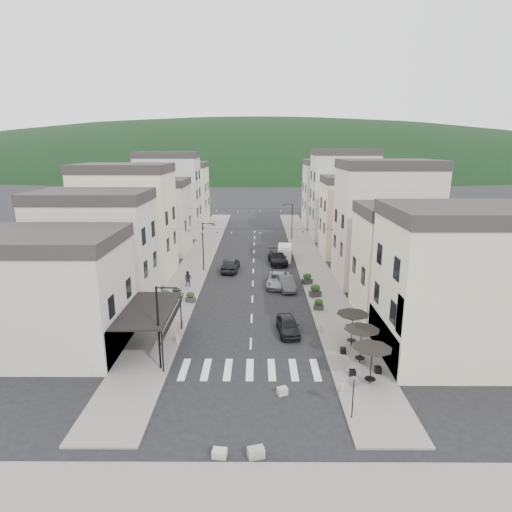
# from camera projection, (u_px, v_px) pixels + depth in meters

# --- Properties ---
(ground) EXTENTS (700.00, 700.00, 0.00)m
(ground) POSITION_uv_depth(u_px,v_px,m) (249.00, 385.00, 27.33)
(ground) COLOR black
(ground) RESTS_ON ground
(sidewalk_left) EXTENTS (4.00, 76.00, 0.12)m
(sidewalk_left) POSITION_uv_depth(u_px,v_px,m) (199.00, 258.00, 58.35)
(sidewalk_left) COLOR slate
(sidewalk_left) RESTS_ON ground
(sidewalk_right) EXTENTS (4.00, 76.00, 0.12)m
(sidewalk_right) POSITION_uv_depth(u_px,v_px,m) (309.00, 258.00, 58.29)
(sidewalk_right) COLOR slate
(sidewalk_right) RESTS_ON ground
(hill_backdrop) EXTENTS (640.00, 360.00, 70.00)m
(hill_backdrop) POSITION_uv_depth(u_px,v_px,m) (257.00, 167.00, 317.95)
(hill_backdrop) COLOR black
(hill_backdrop) RESTS_ON ground
(boutique_building) EXTENTS (12.00, 8.00, 8.00)m
(boutique_building) POSITION_uv_depth(u_px,v_px,m) (39.00, 299.00, 31.24)
(boutique_building) COLOR #AFABA1
(boutique_building) RESTS_ON ground
(bistro_building) EXTENTS (10.00, 8.00, 10.00)m
(bistro_building) POSITION_uv_depth(u_px,v_px,m) (457.00, 291.00, 29.91)
(bistro_building) COLOR beige
(bistro_building) RESTS_ON ground
(boutique_awning) EXTENTS (3.77, 7.50, 3.28)m
(boutique_awning) POSITION_uv_depth(u_px,v_px,m) (152.00, 311.00, 31.43)
(boutique_awning) COLOR black
(boutique_awning) RESTS_ON ground
(buildings_row_left) EXTENTS (10.20, 54.16, 14.00)m
(buildings_row_left) POSITION_uv_depth(u_px,v_px,m) (155.00, 208.00, 62.44)
(buildings_row_left) COLOR #AFABA1
(buildings_row_left) RESTS_ON ground
(buildings_row_right) EXTENTS (10.20, 54.16, 14.50)m
(buildings_row_right) POSITION_uv_depth(u_px,v_px,m) (355.00, 208.00, 61.16)
(buildings_row_right) COLOR beige
(buildings_row_right) RESTS_ON ground
(cafe_terrace) EXTENTS (2.50, 8.10, 2.53)m
(cafe_terrace) POSITION_uv_depth(u_px,v_px,m) (362.00, 333.00, 29.43)
(cafe_terrace) COLOR black
(cafe_terrace) RESTS_ON ground
(streetlamp_left_near) EXTENTS (1.70, 0.56, 6.00)m
(streetlamp_left_near) POSITION_uv_depth(u_px,v_px,m) (162.00, 319.00, 28.38)
(streetlamp_left_near) COLOR black
(streetlamp_left_near) RESTS_ON ground
(streetlamp_left_far) EXTENTS (1.70, 0.56, 6.00)m
(streetlamp_left_far) POSITION_uv_depth(u_px,v_px,m) (205.00, 242.00, 51.62)
(streetlamp_left_far) COLOR black
(streetlamp_left_far) RESTS_ON ground
(streetlamp_right_far) EXTENTS (1.70, 0.56, 6.00)m
(streetlamp_right_far) POSITION_uv_depth(u_px,v_px,m) (290.00, 218.00, 69.02)
(streetlamp_right_far) COLOR black
(streetlamp_right_far) RESTS_ON ground
(traffic_sign) EXTENTS (0.70, 0.07, 2.70)m
(traffic_sign) POSITION_uv_depth(u_px,v_px,m) (353.00, 389.00, 23.44)
(traffic_sign) COLOR black
(traffic_sign) RESTS_ON ground
(bollards) EXTENTS (11.66, 10.26, 0.60)m
(bollards) POSITION_uv_depth(u_px,v_px,m) (251.00, 341.00, 32.56)
(bollards) COLOR gray
(bollards) RESTS_ON ground
(bunting_near) EXTENTS (19.00, 0.28, 0.62)m
(bunting_near) POSITION_uv_depth(u_px,v_px,m) (253.00, 232.00, 47.24)
(bunting_near) COLOR black
(bunting_near) RESTS_ON ground
(bunting_far) EXTENTS (19.00, 0.28, 0.62)m
(bunting_far) POSITION_uv_depth(u_px,v_px,m) (254.00, 211.00, 62.74)
(bunting_far) COLOR black
(bunting_far) RESTS_ON ground
(parked_car_a) EXTENTS (1.99, 4.20, 1.39)m
(parked_car_a) POSITION_uv_depth(u_px,v_px,m) (288.00, 325.00, 34.83)
(parked_car_a) COLOR black
(parked_car_a) RESTS_ON ground
(parked_car_b) EXTENTS (2.02, 4.36, 1.39)m
(parked_car_b) POSITION_uv_depth(u_px,v_px,m) (286.00, 283.00, 45.53)
(parked_car_b) COLOR #37373A
(parked_car_b) RESTS_ON ground
(parked_car_c) EXTENTS (2.94, 5.40, 1.44)m
(parked_car_c) POSITION_uv_depth(u_px,v_px,m) (278.00, 280.00, 46.72)
(parked_car_c) COLOR gray
(parked_car_c) RESTS_ON ground
(parked_car_d) EXTENTS (2.64, 5.58, 1.57)m
(parked_car_d) POSITION_uv_depth(u_px,v_px,m) (278.00, 258.00, 55.68)
(parked_car_d) COLOR black
(parked_car_d) RESTS_ON ground
(parked_car_e) EXTENTS (2.28, 5.11, 1.71)m
(parked_car_e) POSITION_uv_depth(u_px,v_px,m) (230.00, 264.00, 52.34)
(parked_car_e) COLOR black
(parked_car_e) RESTS_ON ground
(delivery_van) EXTENTS (2.13, 4.53, 2.10)m
(delivery_van) POSITION_uv_depth(u_px,v_px,m) (285.00, 252.00, 57.58)
(delivery_van) COLOR silver
(delivery_van) RESTS_ON ground
(pedestrian_a) EXTENTS (0.72, 0.51, 1.86)m
(pedestrian_a) POSITION_uv_depth(u_px,v_px,m) (154.00, 313.00, 36.54)
(pedestrian_a) COLOR black
(pedestrian_a) RESTS_ON sidewalk_left
(pedestrian_b) EXTENTS (0.95, 0.79, 1.76)m
(pedestrian_b) POSITION_uv_depth(u_px,v_px,m) (188.00, 279.00, 46.02)
(pedestrian_b) COLOR black
(pedestrian_b) RESTS_ON sidewalk_left
(concrete_block_a) EXTENTS (0.90, 0.69, 0.50)m
(concrete_block_a) POSITION_uv_depth(u_px,v_px,m) (256.00, 453.00, 20.97)
(concrete_block_a) COLOR gray
(concrete_block_a) RESTS_ON ground
(concrete_block_b) EXTENTS (0.73, 0.65, 0.45)m
(concrete_block_b) POSITION_uv_depth(u_px,v_px,m) (282.00, 391.00, 26.30)
(concrete_block_b) COLOR #9C9994
(concrete_block_b) RESTS_ON ground
(concrete_block_c) EXTENTS (0.76, 0.59, 0.40)m
(concrete_block_c) POSITION_uv_depth(u_px,v_px,m) (220.00, 453.00, 20.99)
(concrete_block_c) COLOR #A8A5A0
(concrete_block_c) RESTS_ON ground
(planter_la) EXTENTS (1.05, 0.82, 1.03)m
(planter_la) POSITION_uv_depth(u_px,v_px,m) (191.00, 297.00, 41.54)
(planter_la) COLOR #303032
(planter_la) RESTS_ON sidewalk_left
(planter_lb) EXTENTS (1.09, 0.61, 1.22)m
(planter_lb) POSITION_uv_depth(u_px,v_px,m) (165.00, 296.00, 41.62)
(planter_lb) COLOR #333235
(planter_lb) RESTS_ON sidewalk_left
(planter_ra) EXTENTS (1.01, 0.69, 1.03)m
(planter_ra) POSITION_uv_depth(u_px,v_px,m) (319.00, 304.00, 39.63)
(planter_ra) COLOR #28282A
(planter_ra) RESTS_ON sidewalk_right
(planter_rb) EXTENTS (1.26, 0.94, 1.26)m
(planter_rb) POSITION_uv_depth(u_px,v_px,m) (315.00, 291.00, 43.10)
(planter_rb) COLOR #28292B
(planter_rb) RESTS_ON sidewalk_right
(planter_rc) EXTENTS (1.22, 0.92, 1.22)m
(planter_rc) POSITION_uv_depth(u_px,v_px,m) (307.00, 279.00, 47.07)
(planter_rc) COLOR #29292B
(planter_rc) RESTS_ON sidewalk_right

